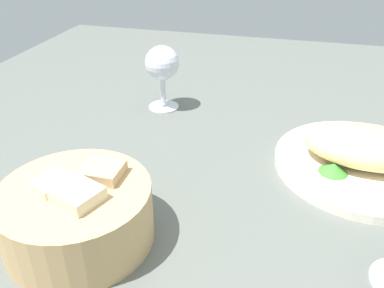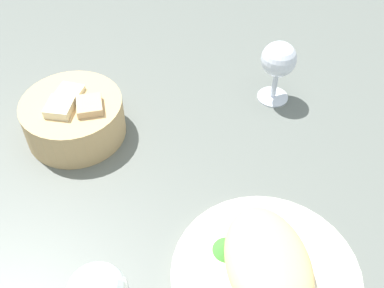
{
  "view_description": "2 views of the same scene",
  "coord_description": "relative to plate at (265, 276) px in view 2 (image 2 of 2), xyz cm",
  "views": [
    {
      "loc": [
        -2.21,
        52.82,
        33.75
      ],
      "look_at": [
        11.1,
        2.88,
        3.45
      ],
      "focal_mm": 37.6,
      "sensor_mm": 36.0,
      "label": 1
    },
    {
      "loc": [
        -41.83,
        13.67,
        59.83
      ],
      "look_at": [
        7.83,
        3.44,
        5.46
      ],
      "focal_mm": 43.96,
      "sensor_mm": 36.0,
      "label": 2
    }
  ],
  "objects": [
    {
      "name": "plate",
      "position": [
        0.0,
        0.0,
        0.0
      ],
      "size": [
        25.92,
        25.92,
        1.4
      ],
      "primitive_type": "cylinder",
      "color": "white",
      "rests_on": "ground_plane"
    },
    {
      "name": "bread_basket",
      "position": [
        33.52,
        24.09,
        3.12
      ],
      "size": [
        17.26,
        17.26,
        8.61
      ],
      "color": "tan",
      "rests_on": "ground_plane"
    },
    {
      "name": "wine_glass_near",
      "position": [
        35.62,
        -12.89,
        7.65
      ],
      "size": [
        6.43,
        6.43,
        12.29
      ],
      "color": "silver",
      "rests_on": "ground_plane"
    },
    {
      "name": "lettuce_garnish",
      "position": [
        4.52,
        4.32,
        1.43
      ],
      "size": [
        4.14,
        4.14,
        1.47
      ],
      "primitive_type": "cone",
      "color": "#3D8630",
      "rests_on": "plate"
    },
    {
      "name": "omelette",
      "position": [
        0.0,
        -0.0,
        3.21
      ],
      "size": [
        18.49,
        12.14,
        5.03
      ],
      "primitive_type": "ellipsoid",
      "rotation": [
        0.0,
        0.0,
        -0.05
      ],
      "color": "#EDC57D",
      "rests_on": "plate"
    },
    {
      "name": "ground_plane",
      "position": [
        13.95,
        2.32,
        -1.7
      ],
      "size": [
        140.0,
        140.0,
        2.0
      ],
      "primitive_type": "cube",
      "color": "#5B605B"
    }
  ]
}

